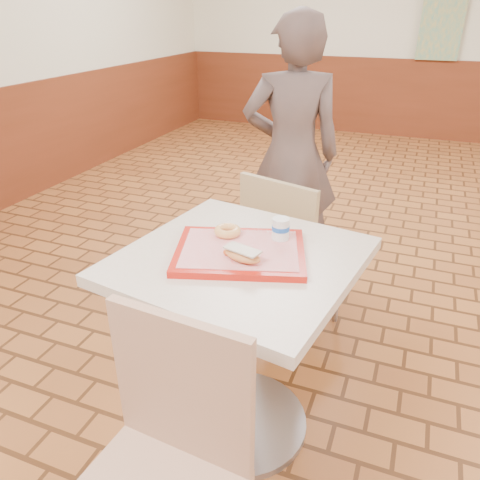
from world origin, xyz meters
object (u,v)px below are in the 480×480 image
(ring_donut, at_px, (227,231))
(paper_cup, at_px, (281,229))
(chair_main_front, at_px, (162,465))
(customer, at_px, (291,156))
(main_table, at_px, (240,318))
(serving_tray, at_px, (240,252))
(chair_main_back, at_px, (288,250))
(long_john_donut, at_px, (242,255))

(ring_donut, xyz_separation_m, paper_cup, (0.19, 0.04, 0.03))
(chair_main_front, xyz_separation_m, customer, (-0.21, 1.96, 0.29))
(customer, bearing_deg, paper_cup, 82.38)
(main_table, relative_size, paper_cup, 10.33)
(serving_tray, xyz_separation_m, paper_cup, (0.11, 0.12, 0.06))
(serving_tray, bearing_deg, chair_main_back, 90.79)
(customer, distance_m, serving_tray, 1.33)
(serving_tray, bearing_deg, paper_cup, 48.14)
(ring_donut, bearing_deg, paper_cup, 11.74)
(chair_main_front, distance_m, chair_main_back, 1.33)
(long_john_donut, bearing_deg, chair_main_front, -91.26)
(chair_main_front, height_order, customer, customer)
(main_table, bearing_deg, customer, 97.96)
(main_table, height_order, serving_tray, serving_tray)
(customer, relative_size, ring_donut, 16.15)
(chair_main_back, bearing_deg, ring_donut, 100.02)
(customer, bearing_deg, ring_donut, 73.28)
(main_table, relative_size, chair_main_back, 0.92)
(customer, distance_m, long_john_donut, 1.42)
(main_table, distance_m, chair_main_front, 0.64)
(paper_cup, bearing_deg, chair_main_front, -96.45)
(ring_donut, distance_m, long_john_donut, 0.20)
(main_table, height_order, long_john_donut, long_john_donut)
(long_john_donut, bearing_deg, customer, 98.98)
(main_table, relative_size, chair_main_front, 0.90)
(chair_main_front, height_order, ring_donut, chair_main_front)
(chair_main_front, relative_size, customer, 0.57)
(main_table, relative_size, ring_donut, 8.30)
(ring_donut, bearing_deg, customer, 94.73)
(chair_main_front, height_order, serving_tray, chair_main_front)
(chair_main_back, bearing_deg, customer, -57.61)
(chair_main_back, bearing_deg, main_table, 107.61)
(chair_main_front, height_order, chair_main_back, chair_main_front)
(main_table, bearing_deg, chair_main_back, 90.79)
(customer, height_order, ring_donut, customer)
(main_table, xyz_separation_m, paper_cup, (0.11, 0.12, 0.34))
(serving_tray, height_order, ring_donut, ring_donut)
(main_table, xyz_separation_m, long_john_donut, (0.04, -0.08, 0.32))
(chair_main_back, height_order, ring_donut, chair_main_back)
(chair_main_back, xyz_separation_m, serving_tray, (0.01, -0.69, 0.34))
(ring_donut, height_order, long_john_donut, long_john_donut)
(serving_tray, xyz_separation_m, ring_donut, (-0.08, 0.08, 0.03))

